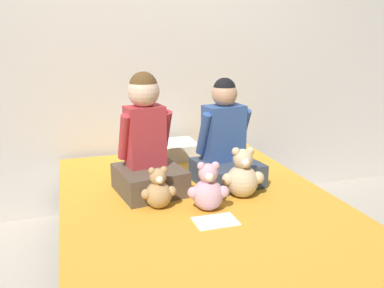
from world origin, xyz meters
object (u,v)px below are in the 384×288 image
object	(u,v)px
teddy_bear_between_children	(208,190)
sign_card	(216,221)
pillow_at_headboard	(164,150)
teddy_bear_held_by_left_child	(158,191)
child_on_left	(147,146)
child_on_right	(225,145)
bed	(200,239)
teddy_bear_held_by_right_child	(242,176)

from	to	relation	value
teddy_bear_between_children	sign_card	bearing A→B (deg)	-82.64
teddy_bear_between_children	pillow_at_headboard	world-z (taller)	teddy_bear_between_children
teddy_bear_held_by_left_child	pillow_at_headboard	distance (m)	0.89
child_on_left	child_on_right	world-z (taller)	child_on_left
bed	sign_card	distance (m)	0.36
bed	sign_card	xyz separation A→B (m)	(-0.01, -0.27, 0.24)
teddy_bear_held_by_right_child	pillow_at_headboard	distance (m)	0.88
child_on_left	teddy_bear_between_children	distance (m)	0.46
teddy_bear_held_by_right_child	teddy_bear_between_children	bearing A→B (deg)	-147.64
bed	child_on_left	distance (m)	0.60
bed	teddy_bear_held_by_right_child	bearing A→B (deg)	-3.88
child_on_right	pillow_at_headboard	size ratio (longest dim) A/B	1.36
bed	teddy_bear_held_by_right_child	distance (m)	0.43
child_on_left	sign_card	world-z (taller)	child_on_left
child_on_left	child_on_right	distance (m)	0.48
bed	teddy_bear_held_by_left_child	size ratio (longest dim) A/B	9.08
teddy_bear_held_by_right_child	pillow_at_headboard	bearing A→B (deg)	113.92
bed	pillow_at_headboard	xyz separation A→B (m)	(0.00, 0.83, 0.29)
bed	teddy_bear_held_by_right_child	size ratio (longest dim) A/B	7.09
bed	child_on_left	size ratio (longest dim) A/B	2.97
child_on_right	teddy_bear_held_by_right_child	xyz separation A→B (m)	(0.00, -0.25, -0.11)
child_on_left	pillow_at_headboard	bearing A→B (deg)	58.33
child_on_right	teddy_bear_held_by_left_child	distance (m)	0.56
teddy_bear_held_by_left_child	pillow_at_headboard	xyz separation A→B (m)	(0.24, 0.85, -0.04)
pillow_at_headboard	teddy_bear_held_by_right_child	bearing A→B (deg)	-74.23
bed	teddy_bear_held_by_right_child	world-z (taller)	teddy_bear_held_by_right_child
bed	sign_card	bearing A→B (deg)	-92.50
teddy_bear_held_by_left_child	teddy_bear_held_by_right_child	distance (m)	0.48
child_on_left	sign_card	distance (m)	0.61
sign_card	bed	bearing A→B (deg)	87.50
child_on_left	teddy_bear_held_by_left_child	world-z (taller)	child_on_left
child_on_right	teddy_bear_between_children	size ratio (longest dim) A/B	2.46
child_on_right	teddy_bear_held_by_right_child	bearing A→B (deg)	-97.41
bed	child_on_right	size ratio (longest dim) A/B	3.20
child_on_left	teddy_bear_held_by_right_child	bearing A→B (deg)	-36.82
teddy_bear_held_by_left_child	teddy_bear_held_by_right_child	bearing A→B (deg)	1.32
child_on_left	child_on_right	size ratio (longest dim) A/B	1.08
teddy_bear_held_by_right_child	sign_card	xyz separation A→B (m)	(-0.25, -0.25, -0.12)
teddy_bear_held_by_left_child	bed	bearing A→B (deg)	6.08
teddy_bear_held_by_right_child	sign_card	size ratio (longest dim) A/B	1.36
bed	teddy_bear_between_children	world-z (taller)	teddy_bear_between_children
teddy_bear_between_children	sign_card	xyz separation A→B (m)	(-0.01, -0.14, -0.11)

